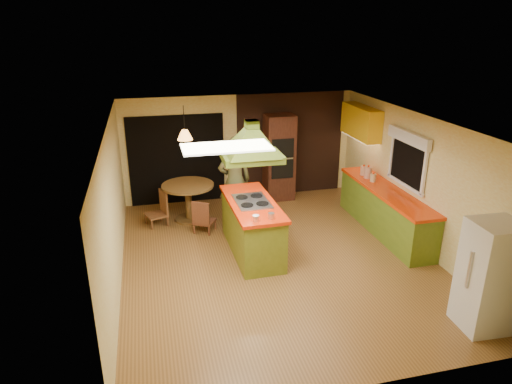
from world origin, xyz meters
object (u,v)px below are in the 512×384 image
object	(u,v)px
refrigerator	(489,276)
canister_large	(368,172)
dining_table	(188,195)
wall_oven	(279,157)
kitchen_island	(252,227)
man	(235,181)

from	to	relation	value
refrigerator	canister_large	world-z (taller)	refrigerator
dining_table	canister_large	xyz separation A→B (m)	(3.78, -0.77, 0.46)
dining_table	canister_large	distance (m)	3.88
wall_oven	canister_large	bearing A→B (deg)	-47.48
kitchen_island	canister_large	size ratio (longest dim) A/B	8.37
kitchen_island	dining_table	distance (m)	2.00
kitchen_island	wall_oven	world-z (taller)	wall_oven
kitchen_island	wall_oven	bearing A→B (deg)	62.56
refrigerator	wall_oven	size ratio (longest dim) A/B	0.78
wall_oven	refrigerator	bearing A→B (deg)	-76.75
refrigerator	wall_oven	distance (m)	5.69
man	canister_large	size ratio (longest dim) A/B	7.76
refrigerator	wall_oven	world-z (taller)	wall_oven
man	canister_large	bearing A→B (deg)	168.29
man	dining_table	size ratio (longest dim) A/B	1.71
wall_oven	dining_table	bearing A→B (deg)	-160.59
kitchen_island	dining_table	size ratio (longest dim) A/B	1.85
man	kitchen_island	bearing A→B (deg)	88.45
dining_table	canister_large	bearing A→B (deg)	-11.45
kitchen_island	refrigerator	world-z (taller)	refrigerator
wall_oven	canister_large	world-z (taller)	wall_oven
canister_large	dining_table	bearing A→B (deg)	168.55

